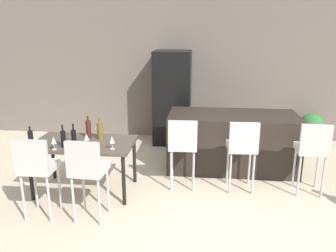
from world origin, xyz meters
TOP-DOWN VIEW (x-y plane):
  - ground_plane at (0.00, 0.00)m, footprint 10.00×10.00m
  - back_wall at (0.00, 2.86)m, footprint 10.00×0.12m
  - kitchen_island at (0.27, 1.19)m, footprint 2.08×0.95m
  - bar_chair_left at (-0.49, 0.33)m, footprint 0.42×0.42m
  - bar_chair_middle at (0.34, 0.33)m, footprint 0.42×0.42m
  - bar_chair_right at (1.29, 0.33)m, footprint 0.41×0.41m
  - dining_table at (-1.87, 0.10)m, footprint 1.40×0.83m
  - dining_chair_near at (-2.18, -0.68)m, footprint 0.40×0.40m
  - dining_chair_far at (-1.55, -0.68)m, footprint 0.42×0.42m
  - wine_bottle_right at (-1.85, 0.29)m, footprint 0.08×0.08m
  - wine_bottle_near at (-1.95, -0.03)m, footprint 0.07×0.07m
  - wine_bottle_left at (-2.05, -0.14)m, footprint 0.07×0.07m
  - wine_bottle_corner at (-2.47, -0.21)m, footprint 0.07×0.07m
  - wine_bottle_inner at (-1.67, 0.25)m, footprint 0.08×0.08m
  - wine_glass_middle at (-2.14, -0.24)m, footprint 0.07×0.07m
  - wine_glass_far at (-1.39, -0.14)m, footprint 0.07×0.07m
  - wine_glass_end at (-1.76, -0.06)m, footprint 0.07×0.07m
  - refrigerator at (-0.84, 2.42)m, footprint 0.72×0.68m
  - potted_plant at (1.88, 2.41)m, footprint 0.47×0.47m

SIDE VIEW (x-z plane):
  - ground_plane at x=0.00m, z-range 0.00..0.00m
  - potted_plant at x=1.88m, z-range 0.06..0.73m
  - kitchen_island at x=0.27m, z-range 0.00..0.92m
  - dining_table at x=-1.87m, z-range 0.30..1.04m
  - bar_chair_left at x=-0.49m, z-range 0.17..1.22m
  - bar_chair_middle at x=0.34m, z-range 0.17..1.22m
  - bar_chair_right at x=1.29m, z-range 0.17..1.22m
  - dining_chair_near at x=-2.18m, z-range 0.17..1.22m
  - dining_chair_far at x=-1.55m, z-range 0.17..1.22m
  - wine_bottle_near at x=-1.95m, z-range 0.70..1.00m
  - wine_bottle_left at x=-2.05m, z-range 0.70..1.01m
  - wine_bottle_corner at x=-2.47m, z-range 0.71..1.01m
  - wine_bottle_inner at x=-1.67m, z-range 0.71..1.02m
  - wine_glass_middle at x=-2.14m, z-range 0.78..0.95m
  - wine_glass_far at x=-1.39m, z-range 0.78..0.95m
  - wine_glass_end at x=-1.76m, z-range 0.78..0.95m
  - wine_bottle_right at x=-1.85m, z-range 0.71..1.04m
  - refrigerator at x=-0.84m, z-range 0.00..1.84m
  - back_wall at x=0.00m, z-range 0.00..2.90m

